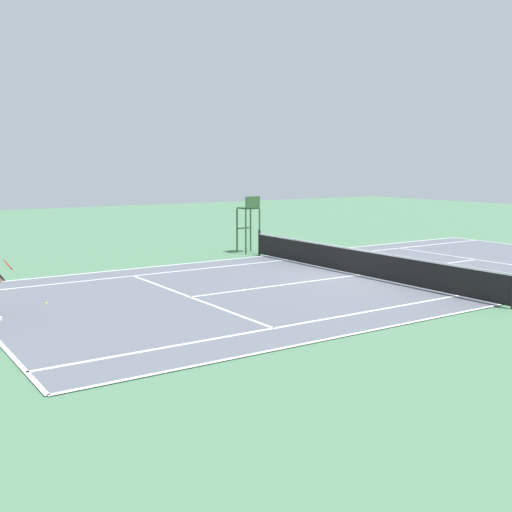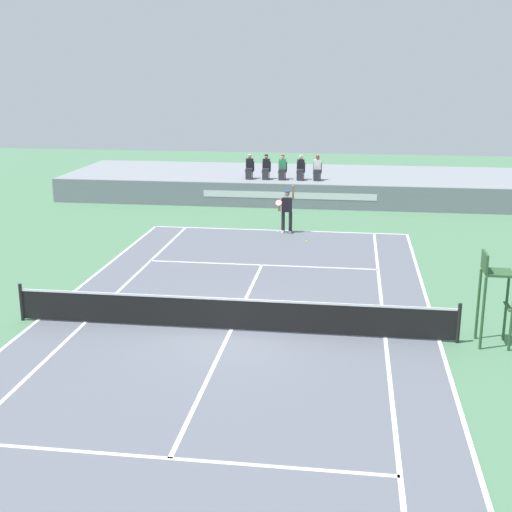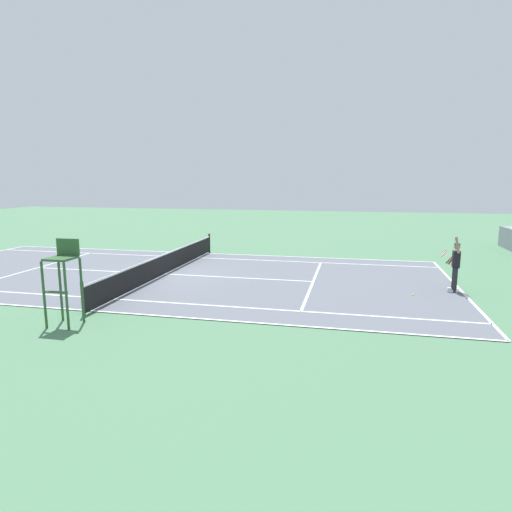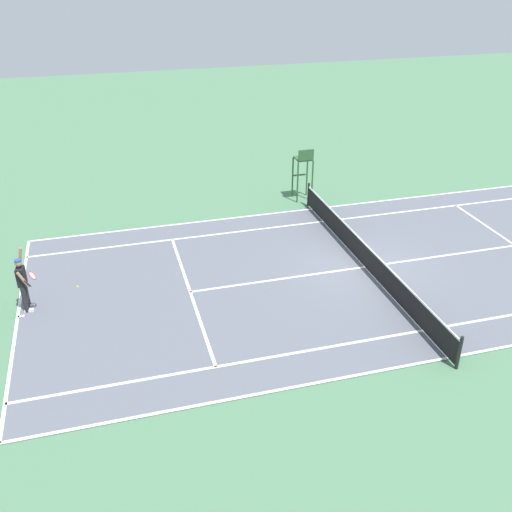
{
  "view_description": "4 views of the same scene",
  "coord_description": "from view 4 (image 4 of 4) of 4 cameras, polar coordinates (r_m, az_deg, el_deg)",
  "views": [
    {
      "loc": [
        -15.4,
        14.42,
        3.73
      ],
      "look_at": [
        0.12,
        4.06,
        1.0
      ],
      "focal_mm": 43.51,
      "sensor_mm": 36.0,
      "label": 1
    },
    {
      "loc": [
        3.09,
        -17.21,
        6.89
      ],
      "look_at": [
        0.12,
        4.06,
        1.0
      ],
      "focal_mm": 48.58,
      "sensor_mm": 36.0,
      "label": 2
    },
    {
      "loc": [
        17.17,
        7.88,
        4.1
      ],
      "look_at": [
        0.12,
        4.06,
        1.0
      ],
      "focal_mm": 30.51,
      "sensor_mm": 36.0,
      "label": 3
    },
    {
      "loc": [
        -16.71,
        8.76,
        10.33
      ],
      "look_at": [
        0.12,
        4.06,
        1.0
      ],
      "focal_mm": 40.86,
      "sensor_mm": 36.0,
      "label": 4
    }
  ],
  "objects": [
    {
      "name": "ground_plane",
      "position": [
        21.51,
        10.56,
        -1.12
      ],
      "size": [
        80.0,
        80.0,
        0.0
      ],
      "primitive_type": "plane",
      "color": "#4C7A56"
    },
    {
      "name": "court",
      "position": [
        21.51,
        10.56,
        -1.1
      ],
      "size": [
        11.08,
        23.88,
        0.03
      ],
      "color": "slate",
      "rests_on": "ground"
    },
    {
      "name": "net",
      "position": [
        21.27,
        10.68,
        0.11
      ],
      "size": [
        11.98,
        0.1,
        1.07
      ],
      "color": "black",
      "rests_on": "ground"
    },
    {
      "name": "tennis_player",
      "position": [
        19.68,
        -21.85,
        -2.44
      ],
      "size": [
        0.79,
        0.62,
        2.08
      ],
      "color": "#232328",
      "rests_on": "ground"
    },
    {
      "name": "tennis_ball",
      "position": [
        20.84,
        -17.06,
        -2.89
      ],
      "size": [
        0.07,
        0.07,
        0.07
      ],
      "primitive_type": "sphere",
      "color": "#D1E533",
      "rests_on": "ground"
    },
    {
      "name": "umpire_chair",
      "position": [
        26.52,
        4.66,
        8.68
      ],
      "size": [
        0.77,
        0.77,
        2.44
      ],
      "color": "#2D562D",
      "rests_on": "ground"
    }
  ]
}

